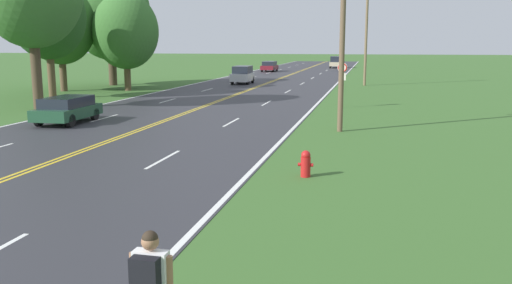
{
  "coord_description": "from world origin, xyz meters",
  "views": [
    {
      "loc": [
        10.39,
        -0.41,
        3.9
      ],
      "look_at": [
        7.33,
        13.59,
        1.28
      ],
      "focal_mm": 38.0,
      "sensor_mm": 36.0,
      "label": 1
    }
  ],
  "objects_px": {
    "hitchhiker_person": "(150,282)",
    "tree_left_verge": "(126,31)",
    "car_maroon_hatchback_mid_near": "(270,66)",
    "tree_mid_treeline": "(47,16)",
    "car_champagne_suv_mid_far": "(336,62)",
    "tree_far_back": "(60,25)",
    "traffic_sign": "(342,74)",
    "tree_behind_sign": "(110,14)",
    "fire_hydrant": "(306,163)",
    "car_dark_green_hatchback_nearest": "(67,109)",
    "car_silver_van_approaching": "(243,74)"
  },
  "relations": [
    {
      "from": "hitchhiker_person",
      "to": "tree_left_verge",
      "type": "distance_m",
      "value": 40.5
    },
    {
      "from": "car_maroon_hatchback_mid_near",
      "to": "tree_mid_treeline",
      "type": "bearing_deg",
      "value": 169.14
    },
    {
      "from": "tree_left_verge",
      "to": "car_champagne_suv_mid_far",
      "type": "xyz_separation_m",
      "value": [
        13.98,
        46.56,
        -3.9
      ]
    },
    {
      "from": "hitchhiker_person",
      "to": "tree_far_back",
      "type": "distance_m",
      "value": 41.59
    },
    {
      "from": "traffic_sign",
      "to": "tree_behind_sign",
      "type": "height_order",
      "value": "tree_behind_sign"
    },
    {
      "from": "fire_hydrant",
      "to": "tree_mid_treeline",
      "type": "height_order",
      "value": "tree_mid_treeline"
    },
    {
      "from": "car_dark_green_hatchback_nearest",
      "to": "tree_mid_treeline",
      "type": "bearing_deg",
      "value": 33.62
    },
    {
      "from": "traffic_sign",
      "to": "car_dark_green_hatchback_nearest",
      "type": "xyz_separation_m",
      "value": [
        -12.81,
        -9.54,
        -1.36
      ]
    },
    {
      "from": "tree_mid_treeline",
      "to": "fire_hydrant",
      "type": "bearing_deg",
      "value": -42.91
    },
    {
      "from": "tree_mid_treeline",
      "to": "car_dark_green_hatchback_nearest",
      "type": "relative_size",
      "value": 2.22
    },
    {
      "from": "tree_mid_treeline",
      "to": "car_silver_van_approaching",
      "type": "distance_m",
      "value": 20.22
    },
    {
      "from": "hitchhiker_person",
      "to": "car_maroon_hatchback_mid_near",
      "type": "relative_size",
      "value": 0.4
    },
    {
      "from": "fire_hydrant",
      "to": "traffic_sign",
      "type": "bearing_deg",
      "value": 90.13
    },
    {
      "from": "tree_left_verge",
      "to": "car_dark_green_hatchback_nearest",
      "type": "height_order",
      "value": "tree_left_verge"
    },
    {
      "from": "car_silver_van_approaching",
      "to": "traffic_sign",
      "type": "bearing_deg",
      "value": -151.44
    },
    {
      "from": "tree_far_back",
      "to": "traffic_sign",
      "type": "bearing_deg",
      "value": -16.81
    },
    {
      "from": "traffic_sign",
      "to": "tree_left_verge",
      "type": "xyz_separation_m",
      "value": [
        -18.24,
        8.61,
        2.79
      ]
    },
    {
      "from": "hitchhiker_person",
      "to": "tree_left_verge",
      "type": "bearing_deg",
      "value": 26.92
    },
    {
      "from": "traffic_sign",
      "to": "tree_mid_treeline",
      "type": "bearing_deg",
      "value": 176.51
    },
    {
      "from": "car_dark_green_hatchback_nearest",
      "to": "tree_left_verge",
      "type": "bearing_deg",
      "value": 14.62
    },
    {
      "from": "traffic_sign",
      "to": "tree_left_verge",
      "type": "relative_size",
      "value": 0.34
    },
    {
      "from": "traffic_sign",
      "to": "tree_mid_treeline",
      "type": "xyz_separation_m",
      "value": [
        -20.56,
        1.25,
        3.66
      ]
    },
    {
      "from": "car_dark_green_hatchback_nearest",
      "to": "car_maroon_hatchback_mid_near",
      "type": "relative_size",
      "value": 0.94
    },
    {
      "from": "hitchhiker_person",
      "to": "fire_hydrant",
      "type": "height_order",
      "value": "hitchhiker_person"
    },
    {
      "from": "hitchhiker_person",
      "to": "tree_behind_sign",
      "type": "bearing_deg",
      "value": 28.52
    },
    {
      "from": "hitchhiker_person",
      "to": "tree_behind_sign",
      "type": "relative_size",
      "value": 0.15
    },
    {
      "from": "tree_mid_treeline",
      "to": "car_champagne_suv_mid_far",
      "type": "height_order",
      "value": "tree_mid_treeline"
    },
    {
      "from": "tree_far_back",
      "to": "car_maroon_hatchback_mid_near",
      "type": "xyz_separation_m",
      "value": [
        10.66,
        34.64,
        -4.63
      ]
    },
    {
      "from": "hitchhiker_person",
      "to": "tree_left_verge",
      "type": "xyz_separation_m",
      "value": [
        -17.59,
        36.28,
        3.85
      ]
    },
    {
      "from": "car_maroon_hatchback_mid_near",
      "to": "car_champagne_suv_mid_far",
      "type": "bearing_deg",
      "value": -31.13
    },
    {
      "from": "car_maroon_hatchback_mid_near",
      "to": "car_silver_van_approaching",
      "type": "bearing_deg",
      "value": -175.15
    },
    {
      "from": "tree_behind_sign",
      "to": "car_dark_green_hatchback_nearest",
      "type": "distance_m",
      "value": 25.89
    },
    {
      "from": "tree_mid_treeline",
      "to": "car_champagne_suv_mid_far",
      "type": "distance_m",
      "value": 56.52
    },
    {
      "from": "tree_mid_treeline",
      "to": "car_dark_green_hatchback_nearest",
      "type": "height_order",
      "value": "tree_mid_treeline"
    },
    {
      "from": "hitchhiker_person",
      "to": "car_maroon_hatchback_mid_near",
      "type": "bearing_deg",
      "value": 10.78
    },
    {
      "from": "traffic_sign",
      "to": "tree_left_verge",
      "type": "bearing_deg",
      "value": 154.73
    },
    {
      "from": "traffic_sign",
      "to": "tree_left_verge",
      "type": "height_order",
      "value": "tree_left_verge"
    },
    {
      "from": "tree_behind_sign",
      "to": "tree_mid_treeline",
      "type": "relative_size",
      "value": 1.24
    },
    {
      "from": "tree_behind_sign",
      "to": "hitchhiker_person",
      "type": "bearing_deg",
      "value": -62.52
    },
    {
      "from": "fire_hydrant",
      "to": "car_silver_van_approaching",
      "type": "bearing_deg",
      "value": 106.56
    },
    {
      "from": "fire_hydrant",
      "to": "traffic_sign",
      "type": "xyz_separation_m",
      "value": [
        -0.04,
        17.89,
        1.67
      ]
    },
    {
      "from": "tree_far_back",
      "to": "car_dark_green_hatchback_nearest",
      "type": "height_order",
      "value": "tree_far_back"
    },
    {
      "from": "car_maroon_hatchback_mid_near",
      "to": "tree_far_back",
      "type": "bearing_deg",
      "value": 163.26
    },
    {
      "from": "tree_left_verge",
      "to": "tree_far_back",
      "type": "relative_size",
      "value": 0.92
    },
    {
      "from": "hitchhiker_person",
      "to": "tree_far_back",
      "type": "relative_size",
      "value": 0.19
    },
    {
      "from": "tree_left_verge",
      "to": "tree_far_back",
      "type": "bearing_deg",
      "value": -162.08
    },
    {
      "from": "tree_behind_sign",
      "to": "tree_far_back",
      "type": "relative_size",
      "value": 1.26
    },
    {
      "from": "tree_mid_treeline",
      "to": "tree_far_back",
      "type": "height_order",
      "value": "tree_mid_treeline"
    },
    {
      "from": "hitchhiker_person",
      "to": "fire_hydrant",
      "type": "xyz_separation_m",
      "value": [
        0.69,
        9.77,
        -0.62
      ]
    },
    {
      "from": "tree_behind_sign",
      "to": "car_champagne_suv_mid_far",
      "type": "relative_size",
      "value": 2.63
    }
  ]
}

